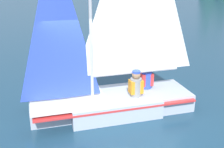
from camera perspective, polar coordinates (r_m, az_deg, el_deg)
ground_plane at (r=7.64m, az=-0.00°, el=-7.56°), size 260.00×260.00×0.00m
sailboat_main at (r=7.29m, az=0.39°, el=-1.46°), size 3.78×4.13×5.83m
sailor_helm at (r=7.38m, az=4.86°, el=-3.24°), size 0.42×0.43×1.16m
sailor_crew at (r=7.91m, az=6.96°, el=-1.69°), size 0.42×0.43×1.16m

